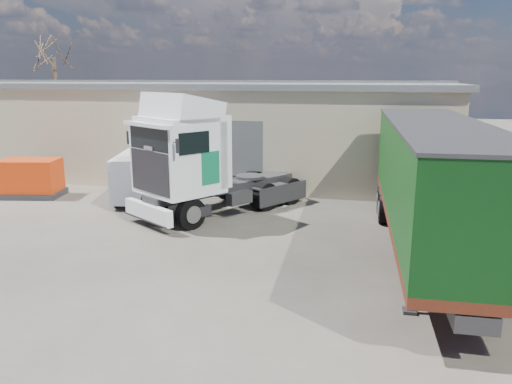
% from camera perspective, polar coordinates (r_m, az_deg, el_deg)
% --- Properties ---
extents(ground, '(120.00, 120.00, 0.00)m').
position_cam_1_polar(ground, '(15.15, -7.78, -9.02)').
color(ground, black).
rests_on(ground, ground).
extents(warehouse, '(30.60, 12.60, 5.42)m').
position_cam_1_polar(warehouse, '(31.27, -7.54, 7.49)').
color(warehouse, '#B3A78A').
rests_on(warehouse, ground).
extents(bare_tree, '(4.00, 4.00, 9.60)m').
position_cam_1_polar(bare_tree, '(40.45, -22.28, 15.38)').
color(bare_tree, '#382B21').
rests_on(bare_tree, ground).
extents(tractor_unit, '(6.41, 7.79, 5.08)m').
position_cam_1_polar(tractor_unit, '(20.42, -6.57, 3.05)').
color(tractor_unit, black).
rests_on(tractor_unit, ground).
extents(box_trailer, '(3.38, 13.10, 4.32)m').
position_cam_1_polar(box_trailer, '(16.48, 19.61, 1.70)').
color(box_trailer, '#2D2D30').
rests_on(box_trailer, ground).
extents(panel_van, '(3.46, 5.69, 2.17)m').
position_cam_1_polar(panel_van, '(24.09, -12.57, 1.91)').
color(panel_van, black).
rests_on(panel_van, ground).
extents(orange_skip, '(3.19, 2.37, 1.80)m').
position_cam_1_polar(orange_skip, '(26.28, -24.37, 1.21)').
color(orange_skip, '#2D2D30').
rests_on(orange_skip, ground).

